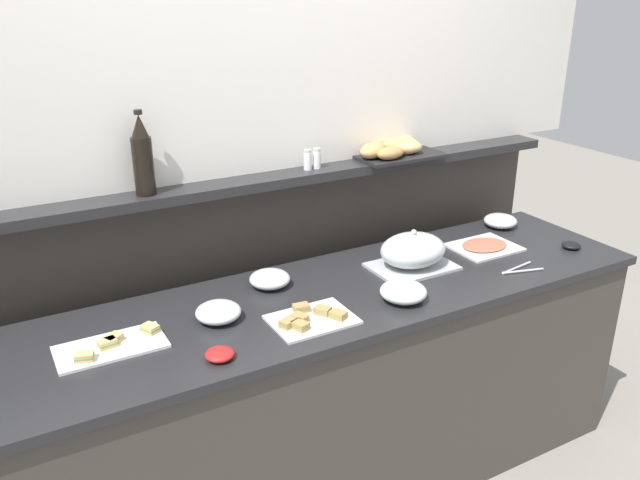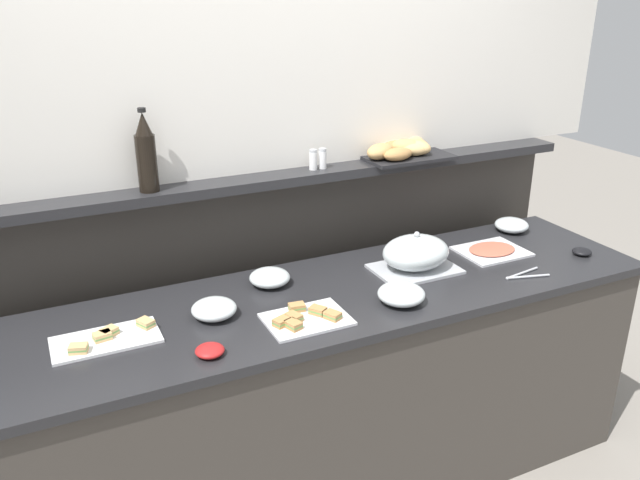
{
  "view_description": "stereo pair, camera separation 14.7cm",
  "coord_description": "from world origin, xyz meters",
  "px_view_note": "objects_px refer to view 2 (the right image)",
  "views": [
    {
      "loc": [
        -1.07,
        -1.89,
        2.02
      ],
      "look_at": [
        0.05,
        0.1,
        1.1
      ],
      "focal_mm": 36.12,
      "sensor_mm": 36.0,
      "label": 1
    },
    {
      "loc": [
        -0.94,
        -1.96,
        2.02
      ],
      "look_at": [
        0.05,
        0.1,
        1.1
      ],
      "focal_mm": 36.12,
      "sensor_mm": 36.0,
      "label": 2
    }
  ],
  "objects_px": {
    "condiment_bowl_cream": "(210,351)",
    "salt_shaker": "(313,160)",
    "serving_tongs": "(524,275)",
    "glass_bowl_medium": "(214,310)",
    "glass_bowl_extra": "(401,295)",
    "glass_bowl_large": "(270,278)",
    "pepper_shaker": "(323,159)",
    "sandwich_platter_side": "(107,339)",
    "condiment_bowl_dark": "(582,252)",
    "bread_basket": "(404,150)",
    "wine_bottle_dark": "(146,154)",
    "sandwich_platter_front": "(305,318)",
    "cold_cuts_platter": "(492,250)",
    "glass_bowl_small": "(512,226)",
    "serving_cloche": "(416,254)"
  },
  "relations": [
    {
      "from": "serving_cloche",
      "to": "condiment_bowl_cream",
      "type": "bearing_deg",
      "value": -164.36
    },
    {
      "from": "sandwich_platter_front",
      "to": "wine_bottle_dark",
      "type": "xyz_separation_m",
      "value": [
        -0.38,
        0.59,
        0.49
      ]
    },
    {
      "from": "sandwich_platter_side",
      "to": "glass_bowl_medium",
      "type": "distance_m",
      "value": 0.37
    },
    {
      "from": "glass_bowl_medium",
      "to": "wine_bottle_dark",
      "type": "height_order",
      "value": "wine_bottle_dark"
    },
    {
      "from": "sandwich_platter_side",
      "to": "cold_cuts_platter",
      "type": "height_order",
      "value": "sandwich_platter_side"
    },
    {
      "from": "condiment_bowl_cream",
      "to": "bread_basket",
      "type": "relative_size",
      "value": 0.22
    },
    {
      "from": "condiment_bowl_cream",
      "to": "salt_shaker",
      "type": "relative_size",
      "value": 1.08
    },
    {
      "from": "serving_tongs",
      "to": "glass_bowl_large",
      "type": "bearing_deg",
      "value": 158.98
    },
    {
      "from": "glass_bowl_large",
      "to": "glass_bowl_extra",
      "type": "distance_m",
      "value": 0.52
    },
    {
      "from": "glass_bowl_extra",
      "to": "wine_bottle_dark",
      "type": "height_order",
      "value": "wine_bottle_dark"
    },
    {
      "from": "glass_bowl_medium",
      "to": "serving_tongs",
      "type": "height_order",
      "value": "glass_bowl_medium"
    },
    {
      "from": "serving_tongs",
      "to": "bread_basket",
      "type": "height_order",
      "value": "bread_basket"
    },
    {
      "from": "wine_bottle_dark",
      "to": "salt_shaker",
      "type": "distance_m",
      "value": 0.7
    },
    {
      "from": "condiment_bowl_dark",
      "to": "bread_basket",
      "type": "height_order",
      "value": "bread_basket"
    },
    {
      "from": "condiment_bowl_dark",
      "to": "sandwich_platter_front",
      "type": "bearing_deg",
      "value": -179.14
    },
    {
      "from": "glass_bowl_medium",
      "to": "glass_bowl_extra",
      "type": "distance_m",
      "value": 0.68
    },
    {
      "from": "sandwich_platter_front",
      "to": "glass_bowl_medium",
      "type": "relative_size",
      "value": 1.81
    },
    {
      "from": "sandwich_platter_front",
      "to": "glass_bowl_large",
      "type": "bearing_deg",
      "value": 91.0
    },
    {
      "from": "sandwich_platter_front",
      "to": "condiment_bowl_dark",
      "type": "bearing_deg",
      "value": 0.86
    },
    {
      "from": "glass_bowl_small",
      "to": "salt_shaker",
      "type": "height_order",
      "value": "salt_shaker"
    },
    {
      "from": "sandwich_platter_front",
      "to": "serving_tongs",
      "type": "xyz_separation_m",
      "value": [
        0.95,
        -0.04,
        -0.01
      ]
    },
    {
      "from": "serving_cloche",
      "to": "glass_bowl_extra",
      "type": "distance_m",
      "value": 0.3
    },
    {
      "from": "glass_bowl_medium",
      "to": "glass_bowl_extra",
      "type": "bearing_deg",
      "value": -16.23
    },
    {
      "from": "pepper_shaker",
      "to": "bread_basket",
      "type": "bearing_deg",
      "value": -0.19
    },
    {
      "from": "glass_bowl_large",
      "to": "pepper_shaker",
      "type": "bearing_deg",
      "value": 36.75
    },
    {
      "from": "sandwich_platter_side",
      "to": "glass_bowl_large",
      "type": "height_order",
      "value": "glass_bowl_large"
    },
    {
      "from": "sandwich_platter_side",
      "to": "glass_bowl_large",
      "type": "distance_m",
      "value": 0.66
    },
    {
      "from": "serving_tongs",
      "to": "salt_shaker",
      "type": "bearing_deg",
      "value": 135.41
    },
    {
      "from": "glass_bowl_small",
      "to": "glass_bowl_extra",
      "type": "relative_size",
      "value": 0.9
    },
    {
      "from": "wine_bottle_dark",
      "to": "bread_basket",
      "type": "bearing_deg",
      "value": 0.18
    },
    {
      "from": "cold_cuts_platter",
      "to": "bread_basket",
      "type": "xyz_separation_m",
      "value": [
        -0.23,
        0.38,
        0.39
      ]
    },
    {
      "from": "sandwich_platter_side",
      "to": "serving_cloche",
      "type": "xyz_separation_m",
      "value": [
        1.23,
        0.04,
        0.06
      ]
    },
    {
      "from": "glass_bowl_medium",
      "to": "wine_bottle_dark",
      "type": "relative_size",
      "value": 0.51
    },
    {
      "from": "glass_bowl_extra",
      "to": "glass_bowl_medium",
      "type": "bearing_deg",
      "value": 163.77
    },
    {
      "from": "serving_tongs",
      "to": "pepper_shaker",
      "type": "relative_size",
      "value": 2.13
    },
    {
      "from": "wine_bottle_dark",
      "to": "sandwich_platter_side",
      "type": "bearing_deg",
      "value": -121.7
    },
    {
      "from": "serving_tongs",
      "to": "bread_basket",
      "type": "relative_size",
      "value": 0.43
    },
    {
      "from": "sandwich_platter_side",
      "to": "condiment_bowl_cream",
      "type": "distance_m",
      "value": 0.36
    },
    {
      "from": "cold_cuts_platter",
      "to": "pepper_shaker",
      "type": "xyz_separation_m",
      "value": [
        -0.64,
        0.38,
        0.4
      ]
    },
    {
      "from": "glass_bowl_extra",
      "to": "condiment_bowl_dark",
      "type": "relative_size",
      "value": 2.13
    },
    {
      "from": "glass_bowl_large",
      "to": "condiment_bowl_dark",
      "type": "xyz_separation_m",
      "value": [
        1.33,
        -0.3,
        -0.01
      ]
    },
    {
      "from": "glass_bowl_medium",
      "to": "condiment_bowl_cream",
      "type": "xyz_separation_m",
      "value": [
        -0.09,
        -0.24,
        -0.01
      ]
    },
    {
      "from": "sandwich_platter_side",
      "to": "condiment_bowl_cream",
      "type": "relative_size",
      "value": 3.69
    },
    {
      "from": "sandwich_platter_front",
      "to": "condiment_bowl_cream",
      "type": "relative_size",
      "value": 3.09
    },
    {
      "from": "pepper_shaker",
      "to": "bread_basket",
      "type": "distance_m",
      "value": 0.41
    },
    {
      "from": "cold_cuts_platter",
      "to": "wine_bottle_dark",
      "type": "relative_size",
      "value": 0.9
    },
    {
      "from": "cold_cuts_platter",
      "to": "serving_tongs",
      "type": "relative_size",
      "value": 1.54
    },
    {
      "from": "condiment_bowl_cream",
      "to": "wine_bottle_dark",
      "type": "relative_size",
      "value": 0.3
    },
    {
      "from": "condiment_bowl_dark",
      "to": "salt_shaker",
      "type": "xyz_separation_m",
      "value": [
        -1.02,
        0.57,
        0.39
      ]
    },
    {
      "from": "cold_cuts_platter",
      "to": "glass_bowl_medium",
      "type": "distance_m",
      "value": 1.27
    }
  ]
}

